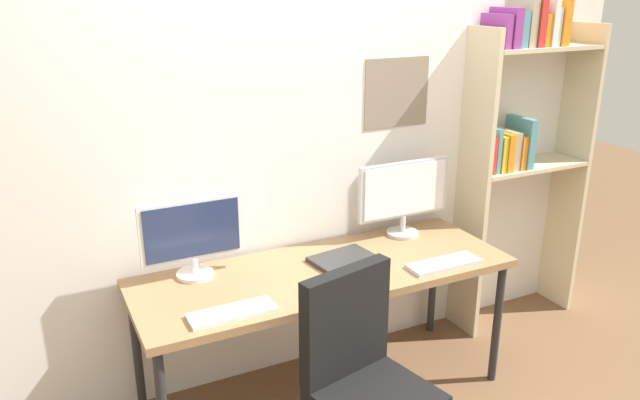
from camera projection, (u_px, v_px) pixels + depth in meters
The scene contains 9 objects.
wall_back at pixel (289, 142), 3.28m from camera, with size 4.30×0.11×2.60m.
desk at pixel (324, 279), 3.13m from camera, with size 1.90×0.68×0.74m.
bookshelf at pixel (522, 124), 3.72m from camera, with size 0.83×0.28×2.05m.
monitor_left at pixel (192, 235), 2.97m from camera, with size 0.50×0.18×0.39m.
monitor_right at pixel (404, 194), 3.46m from camera, with size 0.56×0.18×0.43m.
keyboard_left at pixel (232, 313), 2.68m from camera, with size 0.38×0.13×0.02m, color silver.
keyboard_right at pixel (444, 264), 3.15m from camera, with size 0.39×0.13×0.02m, color silver.
computer_mouse at pixel (366, 280), 2.96m from camera, with size 0.06×0.10×0.03m, color silver.
laptop_closed at pixel (343, 259), 3.19m from camera, with size 0.32×0.22×0.02m, color #2D2D2D.
Camera 1 is at (-1.27, -1.92, 2.09)m, focal length 35.03 mm.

